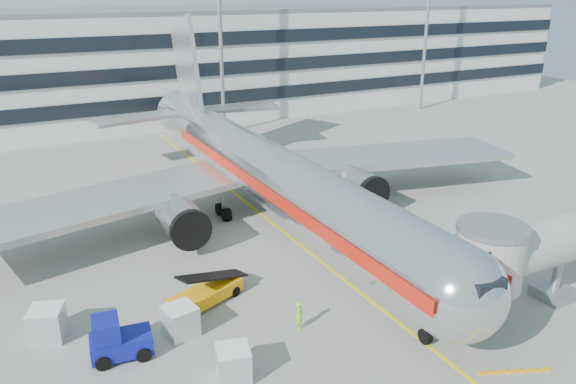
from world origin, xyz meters
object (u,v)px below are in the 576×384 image
cargo_container_front (234,363)px  cargo_container_right (47,323)px  belt_loader (206,293)px  cargo_container_left (181,321)px  main_jet (268,173)px  ramp_worker (300,315)px  baggage_tug (117,340)px

cargo_container_front → cargo_container_right: bearing=134.4°
belt_loader → cargo_container_left: belt_loader is taller
belt_loader → cargo_container_left: bearing=-133.4°
belt_loader → cargo_container_front: bearing=-99.4°
cargo_container_front → main_jet: bearing=59.1°
cargo_container_front → ramp_worker: size_ratio=1.16×
cargo_container_left → ramp_worker: (6.22, -2.61, -0.03)m
belt_loader → baggage_tug: size_ratio=1.53×
cargo_container_right → ramp_worker: size_ratio=1.32×
cargo_container_left → cargo_container_front: bearing=-76.3°
cargo_container_right → cargo_container_front: bearing=-45.6°
main_jet → baggage_tug: size_ratio=15.05×
baggage_tug → belt_loader: bearing=26.2°
cargo_container_front → ramp_worker: bearing=24.3°
cargo_container_right → cargo_container_front: (7.86, -8.02, -0.07)m
baggage_tug → cargo_container_right: size_ratio=1.49×
main_jet → cargo_container_right: (-18.35, -9.48, -3.29)m
belt_loader → ramp_worker: (3.81, -5.17, 0.17)m
baggage_tug → ramp_worker: 10.07m
cargo_container_left → cargo_container_front: cargo_container_left is taller
main_jet → ramp_worker: 16.52m
ramp_worker → baggage_tug: bearing=110.2°
baggage_tug → cargo_container_right: (-3.08, 3.54, -0.09)m
baggage_tug → cargo_container_left: baggage_tug is taller
ramp_worker → cargo_container_front: bearing=147.2°
main_jet → cargo_container_left: main_jet is taller
belt_loader → cargo_container_front: size_ratio=2.60×
cargo_container_right → cargo_container_left: bearing=-25.2°
cargo_container_left → ramp_worker: 6.75m
baggage_tug → cargo_container_right: 4.69m
baggage_tug → cargo_container_left: bearing=6.4°
baggage_tug → ramp_worker: baggage_tug is taller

